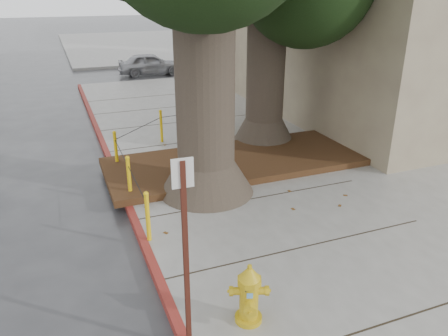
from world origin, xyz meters
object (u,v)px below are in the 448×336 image
(car_silver, at_px, (150,64))
(car_red, at_px, (250,57))
(fire_hydrant, at_px, (249,294))
(signpost, at_px, (185,246))

(car_silver, height_order, car_red, car_red)
(fire_hydrant, bearing_deg, signpost, -156.52)
(signpost, height_order, car_silver, signpost)
(fire_hydrant, bearing_deg, car_silver, 101.55)
(car_silver, bearing_deg, fire_hydrant, 174.73)
(fire_hydrant, distance_m, signpost, 1.29)
(fire_hydrant, relative_size, signpost, 0.35)
(fire_hydrant, distance_m, car_red, 20.63)
(fire_hydrant, height_order, car_silver, car_silver)
(car_red, bearing_deg, fire_hydrant, 149.36)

